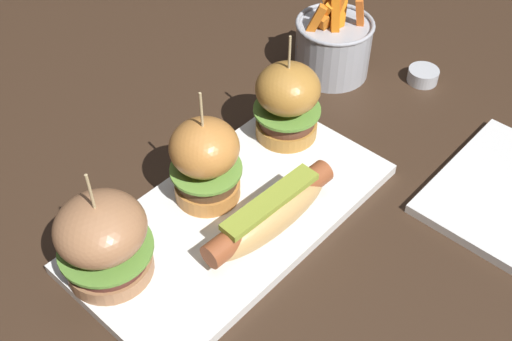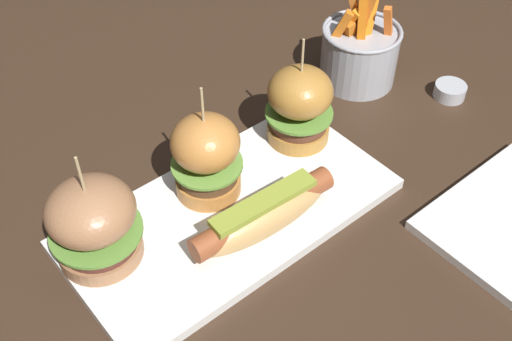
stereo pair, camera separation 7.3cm
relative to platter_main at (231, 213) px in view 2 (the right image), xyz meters
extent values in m
plane|color=#382619|center=(0.00, 0.00, -0.01)|extent=(3.00, 3.00, 0.00)
cube|color=white|center=(0.00, 0.00, 0.00)|extent=(0.39, 0.20, 0.01)
ellipsoid|color=tan|center=(0.01, -0.05, 0.03)|extent=(0.18, 0.06, 0.05)
cylinder|color=brown|center=(0.01, -0.05, 0.04)|extent=(0.19, 0.04, 0.03)
cube|color=olive|center=(0.01, -0.05, 0.05)|extent=(0.13, 0.03, 0.01)
cylinder|color=#A5704A|center=(-0.15, 0.04, 0.02)|extent=(0.09, 0.09, 0.02)
cylinder|color=#582C23|center=(-0.15, 0.04, 0.03)|extent=(0.09, 0.09, 0.02)
cylinder|color=#609338|center=(-0.15, 0.04, 0.04)|extent=(0.10, 0.10, 0.00)
ellipsoid|color=#A5704A|center=(-0.15, 0.04, 0.08)|extent=(0.09, 0.09, 0.06)
cylinder|color=tan|center=(-0.15, 0.04, 0.12)|extent=(0.00, 0.00, 0.06)
cylinder|color=#C77F3B|center=(0.00, 0.04, 0.02)|extent=(0.08, 0.08, 0.02)
cylinder|color=brown|center=(0.00, 0.04, 0.04)|extent=(0.07, 0.07, 0.02)
cylinder|color=#6B9E3D|center=(0.00, 0.04, 0.05)|extent=(0.09, 0.09, 0.00)
ellipsoid|color=#C77F3B|center=(0.00, 0.04, 0.08)|extent=(0.08, 0.08, 0.06)
cylinder|color=tan|center=(0.00, 0.04, 0.13)|extent=(0.00, 0.00, 0.06)
cylinder|color=#B37A33|center=(0.15, 0.05, 0.02)|extent=(0.08, 0.08, 0.02)
cylinder|color=brown|center=(0.15, 0.05, 0.04)|extent=(0.07, 0.07, 0.02)
cylinder|color=#609338|center=(0.15, 0.05, 0.05)|extent=(0.09, 0.09, 0.00)
ellipsoid|color=#B37A33|center=(0.15, 0.05, 0.08)|extent=(0.08, 0.08, 0.06)
cylinder|color=tan|center=(0.15, 0.05, 0.13)|extent=(0.00, 0.00, 0.06)
cylinder|color=#A8AAB2|center=(0.32, 0.10, 0.03)|extent=(0.11, 0.11, 0.08)
torus|color=#A8AAB2|center=(0.32, 0.10, 0.08)|extent=(0.12, 0.12, 0.01)
cube|color=orange|center=(0.34, 0.07, 0.08)|extent=(0.03, 0.02, 0.08)
cube|color=orange|center=(0.31, 0.10, 0.07)|extent=(0.02, 0.02, 0.06)
cube|color=orange|center=(0.28, 0.12, 0.08)|extent=(0.03, 0.04, 0.07)
cube|color=#CF6511|center=(0.31, 0.09, 0.09)|extent=(0.03, 0.03, 0.09)
cube|color=orange|center=(0.32, 0.10, 0.09)|extent=(0.02, 0.03, 0.09)
cube|color=orange|center=(0.32, 0.10, 0.08)|extent=(0.05, 0.04, 0.08)
cube|color=#CC681F|center=(0.33, 0.13, 0.07)|extent=(0.04, 0.02, 0.06)
cube|color=#CC6B1B|center=(0.30, 0.11, 0.07)|extent=(0.03, 0.02, 0.06)
cube|color=orange|center=(0.30, 0.12, 0.08)|extent=(0.02, 0.04, 0.07)
cube|color=orange|center=(0.32, 0.11, 0.09)|extent=(0.04, 0.02, 0.09)
cylinder|color=#B7BABF|center=(0.39, -0.02, 0.00)|extent=(0.05, 0.05, 0.02)
cylinder|color=tan|center=(0.39, -0.02, 0.01)|extent=(0.04, 0.04, 0.00)
camera|label=1|loc=(-0.34, -0.35, 0.56)|focal=44.01mm
camera|label=2|loc=(-0.29, -0.40, 0.56)|focal=44.01mm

